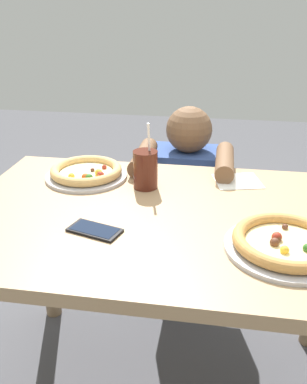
% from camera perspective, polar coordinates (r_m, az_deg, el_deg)
% --- Properties ---
extents(dining_table, '(1.31, 0.84, 0.75)m').
position_cam_1_polar(dining_table, '(1.36, 1.80, -7.06)').
color(dining_table, tan).
rests_on(dining_table, ground).
extents(pizza_near, '(0.32, 0.32, 0.05)m').
position_cam_1_polar(pizza_near, '(1.17, 17.25, -6.55)').
color(pizza_near, '#B7B7BC').
rests_on(pizza_near, dining_table).
extents(pizza_far, '(0.30, 0.30, 0.04)m').
position_cam_1_polar(pizza_far, '(1.58, -8.95, 2.61)').
color(pizza_far, '#B7B7BC').
rests_on(pizza_far, dining_table).
extents(drink_cup_colored, '(0.08, 0.08, 0.23)m').
position_cam_1_polar(drink_cup_colored, '(1.46, -1.09, 3.05)').
color(drink_cup_colored, '#4C1E14').
rests_on(drink_cup_colored, dining_table).
extents(paper_napkin, '(0.19, 0.18, 0.00)m').
position_cam_1_polar(paper_napkin, '(1.57, 11.15, 1.43)').
color(paper_napkin, white).
rests_on(paper_napkin, dining_table).
extents(cell_phone, '(0.16, 0.11, 0.01)m').
position_cam_1_polar(cell_phone, '(1.22, -7.86, -5.07)').
color(cell_phone, black).
rests_on(cell_phone, dining_table).
extents(diner_seated, '(0.39, 0.51, 0.94)m').
position_cam_1_polar(diner_seated, '(1.99, 4.36, -2.76)').
color(diner_seated, '#333847').
rests_on(diner_seated, ground).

